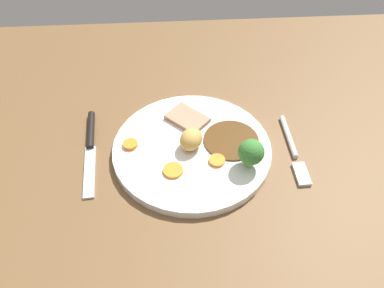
# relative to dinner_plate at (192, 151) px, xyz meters

# --- Properties ---
(dining_table) EXTENTS (1.20, 0.84, 0.04)m
(dining_table) POSITION_rel_dinner_plate_xyz_m (-0.03, -0.00, -0.02)
(dining_table) COLOR brown
(dining_table) RESTS_ON ground
(dinner_plate) EXTENTS (0.26, 0.26, 0.01)m
(dinner_plate) POSITION_rel_dinner_plate_xyz_m (0.00, 0.00, 0.00)
(dinner_plate) COLOR white
(dinner_plate) RESTS_ON dining_table
(gravy_pool) EXTENTS (0.09, 0.09, 0.00)m
(gravy_pool) POSITION_rel_dinner_plate_xyz_m (-0.07, -0.01, 0.01)
(gravy_pool) COLOR #563819
(gravy_pool) RESTS_ON dinner_plate
(meat_slice_main) EXTENTS (0.08, 0.08, 0.01)m
(meat_slice_main) POSITION_rel_dinner_plate_xyz_m (0.00, -0.07, 0.01)
(meat_slice_main) COLOR tan
(meat_slice_main) RESTS_ON dinner_plate
(roast_potato_left) EXTENTS (0.05, 0.05, 0.03)m
(roast_potato_left) POSITION_rel_dinner_plate_xyz_m (0.00, -0.00, 0.02)
(roast_potato_left) COLOR tan
(roast_potato_left) RESTS_ON dinner_plate
(carrot_coin_front) EXTENTS (0.03, 0.03, 0.00)m
(carrot_coin_front) POSITION_rel_dinner_plate_xyz_m (-0.04, 0.03, 0.01)
(carrot_coin_front) COLOR orange
(carrot_coin_front) RESTS_ON dinner_plate
(carrot_coin_back) EXTENTS (0.02, 0.02, 0.01)m
(carrot_coin_back) POSITION_rel_dinner_plate_xyz_m (0.10, -0.01, 0.01)
(carrot_coin_back) COLOR orange
(carrot_coin_back) RESTS_ON dinner_plate
(carrot_coin_side) EXTENTS (0.03, 0.03, 0.00)m
(carrot_coin_side) POSITION_rel_dinner_plate_xyz_m (0.03, 0.05, 0.01)
(carrot_coin_side) COLOR orange
(carrot_coin_side) RESTS_ON dinner_plate
(broccoli_floret) EXTENTS (0.04, 0.04, 0.05)m
(broccoli_floret) POSITION_rel_dinner_plate_xyz_m (-0.09, 0.04, 0.04)
(broccoli_floret) COLOR #8CB766
(broccoli_floret) RESTS_ON dinner_plate
(fork) EXTENTS (0.02, 0.15, 0.01)m
(fork) POSITION_rel_dinner_plate_xyz_m (-0.17, 0.01, -0.00)
(fork) COLOR silver
(fork) RESTS_ON dining_table
(knife) EXTENTS (0.03, 0.19, 0.01)m
(knife) POSITION_rel_dinner_plate_xyz_m (0.17, -0.03, -0.00)
(knife) COLOR black
(knife) RESTS_ON dining_table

